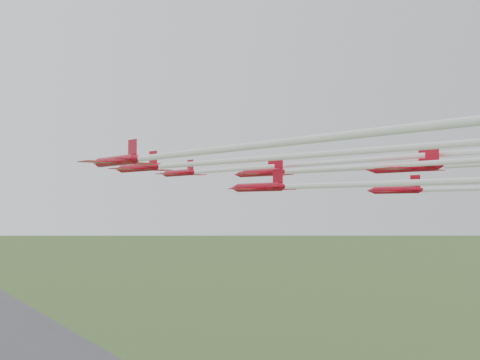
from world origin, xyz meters
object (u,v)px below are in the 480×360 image
jet_row3_left (179,154)px  jet_row4_left (348,185)px  jet_row2_left (200,163)px  jet_row3_mid (318,169)px  jet_lead (244,168)px  jet_row2_right (307,171)px  jet_row3_right (448,189)px

jet_row3_left → jet_row4_left: 17.47m
jet_row2_left → jet_row3_mid: size_ratio=1.23×
jet_lead → jet_row4_left: jet_lead is taller
jet_row2_right → jet_lead: bearing=152.2°
jet_row2_left → jet_row3_mid: jet_row2_left is taller
jet_row2_left → jet_row3_left: 12.93m
jet_row2_left → jet_row3_left: size_ratio=0.96×
jet_row2_right → jet_row3_right: size_ratio=1.00×
jet_row3_right → jet_row2_right: bearing=137.9°
jet_row3_right → jet_row4_left: jet_row3_right is taller
jet_row2_right → jet_row3_left: bearing=-157.2°
jet_row2_right → jet_row4_left: size_ratio=0.89×
jet_lead → jet_row2_left: bearing=-143.3°
jet_row2_left → jet_row3_right: jet_row2_left is taller
jet_lead → jet_row2_left: jet_lead is taller
jet_row2_left → jet_row4_left: size_ratio=1.03×
jet_row3_left → jet_row4_left: size_ratio=1.07×
jet_row3_right → jet_lead: bearing=144.5°
jet_lead → jet_row4_left: 35.54m
jet_row3_right → jet_row4_left: 38.91m
jet_row3_mid → jet_row3_right: (27.62, 5.13, -1.94)m
jet_row3_right → jet_row4_left: (-34.15, -18.64, -0.33)m
jet_row3_left → jet_row3_mid: jet_row3_left is taller
jet_lead → jet_row3_left: bearing=-138.8°
jet_row2_left → jet_row3_right: bearing=-15.2°
jet_row2_right → jet_row3_mid: (-11.20, -17.94, -0.86)m
jet_row3_mid → jet_row2_left: bearing=138.4°
jet_row2_right → jet_row3_mid: 21.17m
jet_row3_left → jet_row4_left: jet_row3_left is taller
jet_row2_left → jet_lead: bearing=31.9°
jet_row3_left → jet_row3_mid: bearing=-0.5°
jet_row4_left → jet_row2_right: bearing=53.6°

